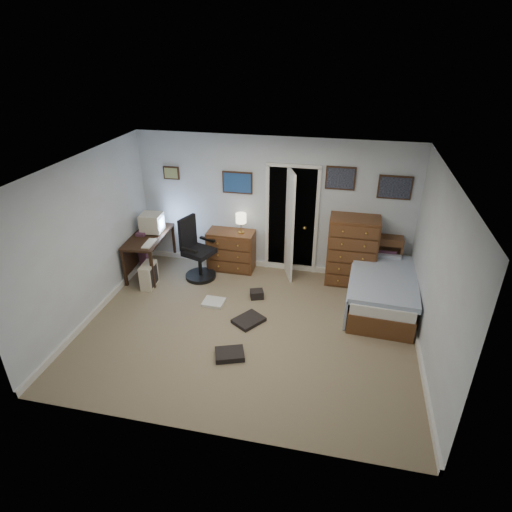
{
  "coord_description": "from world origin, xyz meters",
  "views": [
    {
      "loc": [
        1.24,
        -5.16,
        4.0
      ],
      "look_at": [
        0.06,
        0.3,
        1.1
      ],
      "focal_mm": 30.0,
      "sensor_mm": 36.0,
      "label": 1
    }
  ],
  "objects_px": {
    "low_dresser": "(231,250)",
    "bed": "(381,288)",
    "office_chair": "(197,255)",
    "tall_dresser": "(352,251)",
    "computer_desk": "(145,243)"
  },
  "relations": [
    {
      "from": "low_dresser",
      "to": "bed",
      "type": "height_order",
      "value": "low_dresser"
    },
    {
      "from": "computer_desk",
      "to": "office_chair",
      "type": "height_order",
      "value": "office_chair"
    },
    {
      "from": "tall_dresser",
      "to": "low_dresser",
      "type": "bearing_deg",
      "value": 179.3
    },
    {
      "from": "computer_desk",
      "to": "low_dresser",
      "type": "xyz_separation_m",
      "value": [
        1.55,
        0.4,
        -0.18
      ]
    },
    {
      "from": "computer_desk",
      "to": "office_chair",
      "type": "bearing_deg",
      "value": -5.65
    },
    {
      "from": "computer_desk",
      "to": "bed",
      "type": "relative_size",
      "value": 0.66
    },
    {
      "from": "low_dresser",
      "to": "office_chair",
      "type": "bearing_deg",
      "value": -140.34
    },
    {
      "from": "office_chair",
      "to": "low_dresser",
      "type": "height_order",
      "value": "office_chair"
    },
    {
      "from": "tall_dresser",
      "to": "bed",
      "type": "xyz_separation_m",
      "value": [
        0.52,
        -0.62,
        -0.32
      ]
    },
    {
      "from": "office_chair",
      "to": "bed",
      "type": "xyz_separation_m",
      "value": [
        3.26,
        -0.21,
        -0.14
      ]
    },
    {
      "from": "tall_dresser",
      "to": "office_chair",
      "type": "bearing_deg",
      "value": -171.51
    },
    {
      "from": "computer_desk",
      "to": "low_dresser",
      "type": "bearing_deg",
      "value": 10.91
    },
    {
      "from": "low_dresser",
      "to": "tall_dresser",
      "type": "xyz_separation_m",
      "value": [
        2.21,
        -0.02,
        0.24
      ]
    },
    {
      "from": "tall_dresser",
      "to": "bed",
      "type": "distance_m",
      "value": 0.87
    },
    {
      "from": "office_chair",
      "to": "tall_dresser",
      "type": "xyz_separation_m",
      "value": [
        2.74,
        0.41,
        0.18
      ]
    }
  ]
}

